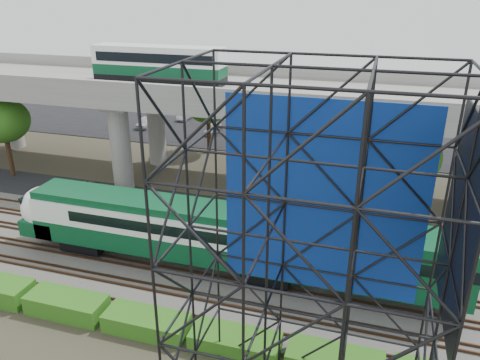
% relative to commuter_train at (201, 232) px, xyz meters
% --- Properties ---
extents(ground, '(140.00, 140.00, 0.00)m').
position_rel_commuter_train_xyz_m(ground, '(-1.76, -2.00, -2.88)').
color(ground, '#474233').
rests_on(ground, ground).
extents(ballast_bed, '(90.00, 12.00, 0.20)m').
position_rel_commuter_train_xyz_m(ballast_bed, '(-1.76, 0.00, -2.78)').
color(ballast_bed, slate).
rests_on(ballast_bed, ground).
extents(service_road, '(90.00, 5.00, 0.08)m').
position_rel_commuter_train_xyz_m(service_road, '(-1.76, 8.50, -2.84)').
color(service_road, black).
rests_on(service_road, ground).
extents(parking_lot, '(90.00, 18.00, 0.08)m').
position_rel_commuter_train_xyz_m(parking_lot, '(-1.76, 32.00, -2.84)').
color(parking_lot, black).
rests_on(parking_lot, ground).
extents(harbor_water, '(140.00, 40.00, 0.03)m').
position_rel_commuter_train_xyz_m(harbor_water, '(-1.76, 54.00, -2.87)').
color(harbor_water, '#486177').
rests_on(harbor_water, ground).
extents(rail_tracks, '(90.00, 9.52, 0.16)m').
position_rel_commuter_train_xyz_m(rail_tracks, '(-1.76, -0.00, -2.60)').
color(rail_tracks, '#472D1E').
rests_on(rail_tracks, ballast_bed).
extents(commuter_train, '(29.30, 3.06, 4.30)m').
position_rel_commuter_train_xyz_m(commuter_train, '(0.00, 0.00, 0.00)').
color(commuter_train, black).
rests_on(commuter_train, rail_tracks).
extents(overpass, '(80.00, 12.00, 12.40)m').
position_rel_commuter_train_xyz_m(overpass, '(-2.31, 14.00, 5.33)').
color(overpass, '#9E9B93').
rests_on(overpass, ground).
extents(scaffold_tower, '(9.36, 6.36, 15.00)m').
position_rel_commuter_train_xyz_m(scaffold_tower, '(8.16, -9.98, 4.59)').
color(scaffold_tower, black).
rests_on(scaffold_tower, ground).
extents(hedge_strip, '(34.60, 1.80, 1.20)m').
position_rel_commuter_train_xyz_m(hedge_strip, '(-0.76, -6.30, -2.32)').
color(hedge_strip, '#2E6316').
rests_on(hedge_strip, ground).
extents(trees, '(40.94, 16.94, 7.69)m').
position_rel_commuter_train_xyz_m(trees, '(-6.43, 14.17, 2.69)').
color(trees, '#382314').
rests_on(trees, ground).
extents(suv, '(4.68, 2.57, 1.24)m').
position_rel_commuter_train_xyz_m(suv, '(-13.05, 7.81, -2.18)').
color(suv, black).
rests_on(suv, service_road).
extents(parked_cars, '(35.19, 9.74, 1.32)m').
position_rel_commuter_train_xyz_m(parked_cars, '(-0.56, 31.47, -2.19)').
color(parked_cars, silver).
rests_on(parked_cars, parking_lot).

